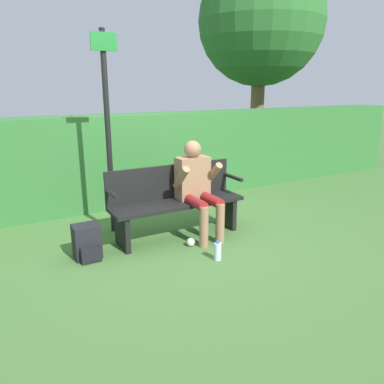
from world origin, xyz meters
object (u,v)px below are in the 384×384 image
object	(u,v)px
park_bench	(175,200)
water_bottle	(218,251)
backpack	(87,242)
person_seated	(197,184)
signpost	(108,127)
tree	(261,22)

from	to	relation	value
park_bench	water_bottle	xyz separation A→B (m)	(0.07, -0.89, -0.37)
park_bench	backpack	size ratio (longest dim) A/B	4.47
person_seated	signpost	xyz separation A→B (m)	(-0.91, 0.66, 0.71)
park_bench	water_bottle	size ratio (longest dim) A/B	7.80
backpack	person_seated	bearing A→B (deg)	-0.33
tree	backpack	bearing A→B (deg)	-143.97
park_bench	backpack	world-z (taller)	park_bench
backpack	water_bottle	size ratio (longest dim) A/B	1.75
backpack	signpost	xyz separation A→B (m)	(0.51, 0.65, 1.20)
park_bench	person_seated	world-z (taller)	person_seated
person_seated	tree	bearing A→B (deg)	44.25
person_seated	backpack	world-z (taller)	person_seated
backpack	water_bottle	distance (m)	1.47
park_bench	water_bottle	world-z (taller)	park_bench
backpack	signpost	world-z (taller)	signpost
water_bottle	tree	xyz separation A→B (m)	(4.38, 4.86, 3.31)
park_bench	person_seated	xyz separation A→B (m)	(0.24, -0.13, 0.21)
park_bench	tree	bearing A→B (deg)	41.73
water_bottle	tree	size ratio (longest dim) A/B	0.04
signpost	backpack	bearing A→B (deg)	-128.24
backpack	water_bottle	xyz separation A→B (m)	(1.25, -0.77, -0.08)
signpost	tree	xyz separation A→B (m)	(5.12, 3.44, 2.03)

